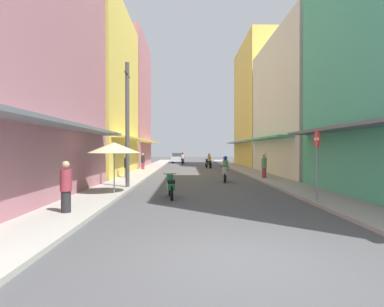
# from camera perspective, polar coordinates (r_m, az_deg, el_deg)

# --- Properties ---
(ground_plane) EXTENTS (115.05, 115.05, 0.00)m
(ground_plane) POSITION_cam_1_polar(r_m,az_deg,el_deg) (28.01, 0.84, -3.32)
(ground_plane) COLOR #4C4C4F
(sidewalk_left) EXTENTS (1.97, 60.30, 0.12)m
(sidewalk_left) POSITION_cam_1_polar(r_m,az_deg,el_deg) (28.23, -8.48, -3.18)
(sidewalk_left) COLOR #ADA89E
(sidewalk_left) RESTS_ON ground
(sidewalk_right) EXTENTS (1.97, 60.30, 0.12)m
(sidewalk_right) POSITION_cam_1_polar(r_m,az_deg,el_deg) (28.52, 10.05, -3.14)
(sidewalk_right) COLOR #9E9991
(sidewalk_right) RESTS_ON ground
(building_left_mid) EXTENTS (7.05, 11.86, 12.89)m
(building_left_mid) POSITION_cam_1_polar(r_m,az_deg,el_deg) (26.87, -17.81, 10.25)
(building_left_mid) COLOR #EFD159
(building_left_mid) RESTS_ON ground
(building_left_far) EXTENTS (7.05, 10.61, 14.60)m
(building_left_far) POSITION_cam_1_polar(r_m,az_deg,el_deg) (38.61, -12.57, 8.62)
(building_left_far) COLOR #B7727F
(building_left_far) RESTS_ON ground
(building_right_mid) EXTENTS (7.05, 12.88, 10.61)m
(building_right_mid) POSITION_cam_1_polar(r_m,az_deg,el_deg) (26.71, 19.90, 7.82)
(building_right_mid) COLOR silver
(building_right_mid) RESTS_ON ground
(building_right_far) EXTENTS (7.05, 11.92, 14.20)m
(building_right_far) POSITION_cam_1_polar(r_m,az_deg,el_deg) (39.03, 13.13, 8.24)
(building_right_far) COLOR #EFD159
(building_right_far) RESTS_ON ground
(motorbike_silver) EXTENTS (0.58, 1.80, 1.58)m
(motorbike_silver) POSITION_cam_1_polar(r_m,az_deg,el_deg) (19.75, 5.88, -2.98)
(motorbike_silver) COLOR black
(motorbike_silver) RESTS_ON ground
(motorbike_green) EXTENTS (0.55, 1.81, 0.96)m
(motorbike_green) POSITION_cam_1_polar(r_m,az_deg,el_deg) (13.22, -3.80, -5.68)
(motorbike_green) COLOR black
(motorbike_green) RESTS_ON ground
(motorbike_black) EXTENTS (0.69, 1.76, 1.58)m
(motorbike_black) POSITION_cam_1_polar(r_m,az_deg,el_deg) (34.15, 2.94, -1.41)
(motorbike_black) COLOR black
(motorbike_black) RESTS_ON ground
(motorbike_blue) EXTENTS (0.55, 1.81, 1.58)m
(motorbike_blue) POSITION_cam_1_polar(r_m,az_deg,el_deg) (42.73, -1.72, -0.98)
(motorbike_blue) COLOR black
(motorbike_blue) RESTS_ON ground
(parked_car) EXTENTS (1.87, 4.15, 1.45)m
(parked_car) POSITION_cam_1_polar(r_m,az_deg,el_deg) (47.29, -2.46, -0.77)
(parked_car) COLOR silver
(parked_car) RESTS_ON ground
(pedestrian_midway) EXTENTS (0.44, 0.44, 1.71)m
(pedestrian_midway) POSITION_cam_1_polar(r_m,az_deg,el_deg) (21.84, -11.45, -1.95)
(pedestrian_midway) COLOR #BF8C3F
(pedestrian_midway) RESTS_ON ground
(pedestrian_foreground) EXTENTS (0.34, 0.34, 1.63)m
(pedestrian_foreground) POSITION_cam_1_polar(r_m,az_deg,el_deg) (30.53, -8.65, -1.47)
(pedestrian_foreground) COLOR #99333F
(pedestrian_foreground) RESTS_ON ground
(pedestrian_far) EXTENTS (0.44, 0.44, 1.76)m
(pedestrian_far) POSITION_cam_1_polar(r_m,az_deg,el_deg) (21.51, 12.61, -1.93)
(pedestrian_far) COLOR #99333F
(pedestrian_far) RESTS_ON ground
(pedestrian_crossing) EXTENTS (0.34, 0.34, 1.64)m
(pedestrian_crossing) POSITION_cam_1_polar(r_m,az_deg,el_deg) (10.25, -21.37, -5.82)
(pedestrian_crossing) COLOR #262628
(pedestrian_crossing) RESTS_ON ground
(vendor_umbrella) EXTENTS (2.24, 2.24, 2.28)m
(vendor_umbrella) POSITION_cam_1_polar(r_m,az_deg,el_deg) (14.15, -13.59, 1.00)
(vendor_umbrella) COLOR #99999E
(vendor_umbrella) RESTS_ON ground
(utility_pole) EXTENTS (0.20, 1.20, 6.28)m
(utility_pole) POSITION_cam_1_polar(r_m,az_deg,el_deg) (16.36, -11.34, 5.05)
(utility_pole) COLOR #4C4C4F
(utility_pole) RESTS_ON ground
(street_sign_no_entry) EXTENTS (0.07, 0.60, 2.65)m
(street_sign_no_entry) POSITION_cam_1_polar(r_m,az_deg,el_deg) (12.28, 21.16, -0.54)
(street_sign_no_entry) COLOR gray
(street_sign_no_entry) RESTS_ON ground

